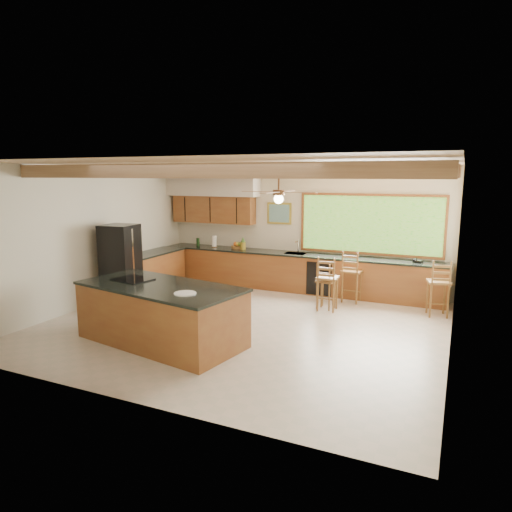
% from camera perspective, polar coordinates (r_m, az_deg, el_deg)
% --- Properties ---
extents(ground, '(7.20, 7.20, 0.00)m').
position_cam_1_polar(ground, '(8.73, -1.60, -8.62)').
color(ground, '#B8AB98').
rests_on(ground, ground).
extents(room_shell, '(7.27, 6.54, 3.02)m').
position_cam_1_polar(room_shell, '(8.94, -0.82, 6.35)').
color(room_shell, beige).
rests_on(room_shell, ground).
extents(counter_run, '(7.12, 3.10, 1.26)m').
position_cam_1_polar(counter_run, '(11.14, 0.26, -1.99)').
color(counter_run, brown).
rests_on(counter_run, ground).
extents(island, '(3.03, 1.81, 1.01)m').
position_cam_1_polar(island, '(7.90, -11.78, -7.06)').
color(island, brown).
rests_on(island, ground).
extents(refrigerator, '(0.75, 0.73, 1.75)m').
position_cam_1_polar(refrigerator, '(10.32, -16.53, -1.06)').
color(refrigerator, black).
rests_on(refrigerator, ground).
extents(bar_stool_a, '(0.41, 0.41, 0.99)m').
position_cam_1_polar(bar_stool_a, '(9.68, 8.69, -3.22)').
color(bar_stool_a, brown).
rests_on(bar_stool_a, ground).
extents(bar_stool_b, '(0.43, 0.43, 1.16)m').
position_cam_1_polar(bar_stool_b, '(9.53, 8.87, -2.84)').
color(bar_stool_b, brown).
rests_on(bar_stool_b, ground).
extents(bar_stool_c, '(0.45, 0.45, 1.16)m').
position_cam_1_polar(bar_stool_c, '(10.26, 11.85, -1.99)').
color(bar_stool_c, brown).
rests_on(bar_stool_c, ground).
extents(bar_stool_d, '(0.51, 0.51, 1.16)m').
position_cam_1_polar(bar_stool_d, '(9.74, 21.86, -3.17)').
color(bar_stool_d, brown).
rests_on(bar_stool_d, ground).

